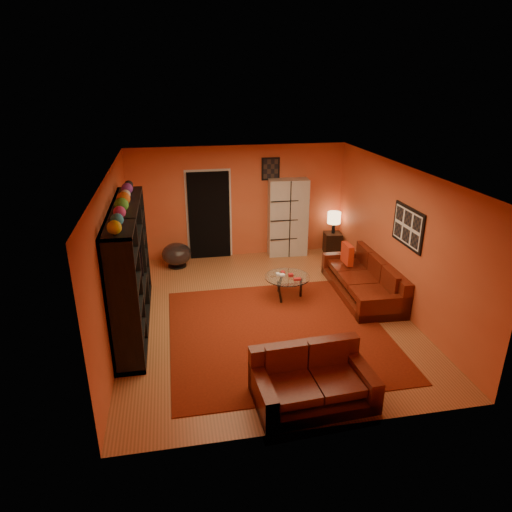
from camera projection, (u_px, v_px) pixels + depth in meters
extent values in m
plane|color=brown|center=(264.00, 313.00, 8.34)|extent=(6.00, 6.00, 0.00)
plane|color=white|center=(265.00, 171.00, 7.38)|extent=(6.00, 6.00, 0.00)
plane|color=#CA502C|center=(239.00, 202.00, 10.60)|extent=(6.00, 0.00, 6.00)
plane|color=#CA502C|center=(318.00, 338.00, 5.12)|extent=(6.00, 0.00, 6.00)
plane|color=#CA502C|center=(114.00, 256.00, 7.43)|extent=(0.00, 6.00, 6.00)
plane|color=#CA502C|center=(399.00, 237.00, 8.28)|extent=(0.00, 6.00, 6.00)
cube|color=#57150A|center=(278.00, 332.00, 7.71)|extent=(3.60, 3.60, 0.01)
cube|color=black|center=(209.00, 216.00, 10.54)|extent=(0.95, 0.10, 2.04)
cube|color=black|center=(408.00, 227.00, 7.90)|extent=(0.03, 1.00, 0.70)
cube|color=black|center=(271.00, 169.00, 10.43)|extent=(0.42, 0.03, 0.52)
cube|color=black|center=(130.00, 269.00, 7.56)|extent=(0.45, 3.00, 2.10)
imported|color=black|center=(134.00, 271.00, 7.64)|extent=(0.95, 0.12, 0.54)
cube|color=#4A1209|center=(361.00, 286.00, 9.01)|extent=(1.02, 2.34, 0.32)
cube|color=#4A1209|center=(381.00, 273.00, 8.97)|extent=(0.26, 2.31, 0.85)
cube|color=#4A1209|center=(384.00, 304.00, 7.98)|extent=(0.95, 0.21, 0.62)
cube|color=#4A1209|center=(344.00, 259.00, 9.93)|extent=(0.95, 0.21, 0.62)
cube|color=#4A1209|center=(374.00, 286.00, 8.29)|extent=(0.75, 0.65, 0.12)
cube|color=#4A1209|center=(361.00, 272.00, 8.89)|extent=(0.75, 0.65, 0.12)
cube|color=#4A1209|center=(349.00, 260.00, 9.49)|extent=(0.75, 0.65, 0.12)
cube|color=#4A1209|center=(313.00, 391.00, 6.02)|extent=(1.60, 1.02, 0.32)
cube|color=#4A1209|center=(304.00, 358.00, 6.26)|extent=(1.55, 0.27, 0.85)
cube|color=#4A1209|center=(361.00, 374.00, 6.12)|extent=(0.23, 0.94, 0.62)
cube|color=#4A1209|center=(263.00, 390.00, 5.81)|extent=(0.23, 0.94, 0.62)
cube|color=#4A1209|center=(336.00, 370.00, 5.94)|extent=(0.61, 0.74, 0.12)
cube|color=#4A1209|center=(293.00, 377.00, 5.80)|extent=(0.61, 0.74, 0.12)
cube|color=red|center=(347.00, 254.00, 9.36)|extent=(0.12, 0.42, 0.42)
cylinder|color=silver|center=(287.00, 277.00, 8.76)|extent=(0.87, 0.87, 0.02)
cylinder|color=black|center=(301.00, 288.00, 8.82)|extent=(0.05, 0.05, 0.42)
cylinder|color=black|center=(280.00, 282.00, 9.07)|extent=(0.05, 0.05, 0.42)
cylinder|color=black|center=(280.00, 292.00, 8.64)|extent=(0.05, 0.05, 0.42)
cube|color=#BCB9AD|center=(288.00, 218.00, 10.75)|extent=(0.94, 0.46, 1.83)
cylinder|color=black|center=(177.00, 265.00, 10.36)|extent=(0.44, 0.44, 0.03)
cylinder|color=black|center=(177.00, 262.00, 10.33)|extent=(0.06, 0.06, 0.15)
ellipsoid|color=#3E3737|center=(177.00, 254.00, 10.25)|extent=(0.66, 0.66, 0.50)
cube|color=black|center=(332.00, 243.00, 11.09)|extent=(0.44, 0.44, 0.50)
cylinder|color=black|center=(333.00, 228.00, 10.95)|extent=(0.08, 0.08, 0.25)
cylinder|color=#F9CE89|center=(334.00, 218.00, 10.85)|extent=(0.31, 0.31, 0.27)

